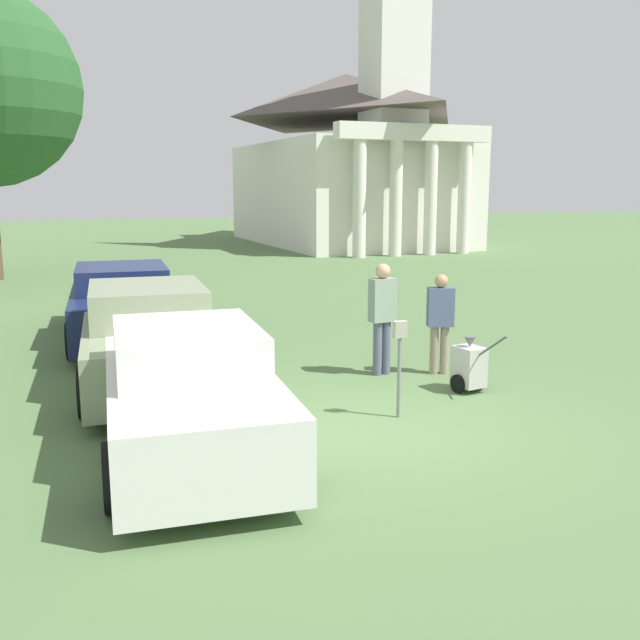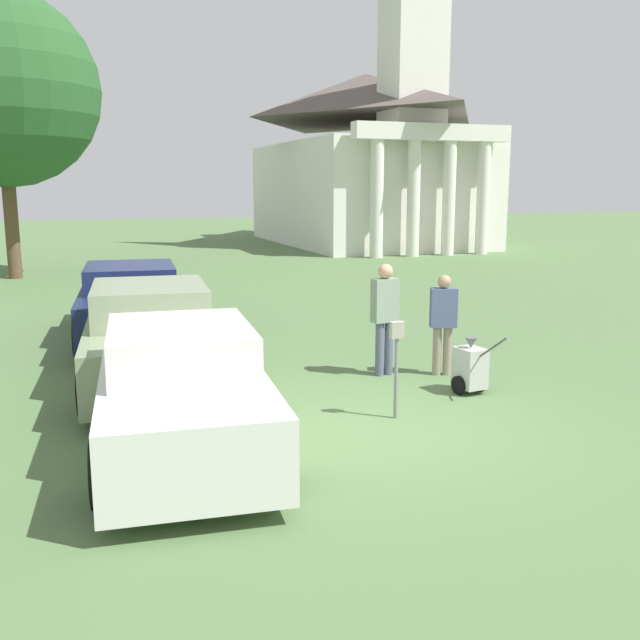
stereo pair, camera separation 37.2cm
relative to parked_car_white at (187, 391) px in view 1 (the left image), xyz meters
The scene contains 9 objects.
ground_plane 2.76m from the parked_car_white, ahead, with size 120.00×120.00×0.00m, color #517042.
parked_car_white is the anchor object (origin of this frame).
parked_car_sage 3.10m from the parked_car_white, 90.01° to the left, with size 2.35×5.16×1.57m.
parked_car_navy 6.66m from the parked_car_white, 90.00° to the left, with size 2.39×5.26×1.50m.
parking_meter 2.85m from the parked_car_white, ahead, with size 0.18×0.09×1.31m.
person_worker 4.25m from the parked_car_white, 31.49° to the left, with size 0.44×0.26×1.83m.
person_supervisor 4.90m from the parked_car_white, 22.96° to the left, with size 0.47×0.35×1.65m.
equipment_cart 4.49m from the parked_car_white, 11.04° to the left, with size 0.50×1.00×1.00m.
church 30.38m from the parked_car_white, 62.61° to the left, with size 8.77×14.87×22.65m.
Camera 1 is at (-4.14, -7.74, 3.06)m, focal length 40.00 mm.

